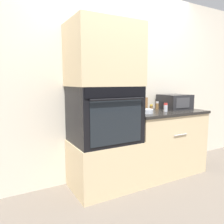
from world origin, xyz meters
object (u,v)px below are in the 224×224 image
condiment_jar_near (151,108)px  condiment_jar_mid (157,106)px  microwave (175,102)px  knife_block (142,104)px  bowl (146,111)px  condiment_jar_back (133,108)px  condiment_jar_far (166,107)px  wall_oven (104,114)px

condiment_jar_near → condiment_jar_mid: condiment_jar_mid is taller
microwave → knife_block: size_ratio=1.78×
knife_block → condiment_jar_mid: 0.29m
condiment_jar_near → condiment_jar_mid: (0.18, 0.08, 0.01)m
bowl → condiment_jar_back: 0.29m
condiment_jar_mid → bowl: bearing=-147.8°
microwave → condiment_jar_far: (-0.32, -0.16, -0.05)m
knife_block → bowl: size_ratio=1.30×
bowl → condiment_jar_far: 0.33m
bowl → condiment_jar_mid: bearing=32.2°
condiment_jar_back → condiment_jar_far: bearing=-42.1°
wall_oven → condiment_jar_back: size_ratio=8.51×
knife_block → condiment_jar_mid: knife_block is taller
condiment_jar_mid → microwave: bearing=-17.6°
knife_block → bowl: bearing=-113.4°
microwave → condiment_jar_far: microwave is taller
knife_block → condiment_jar_near: (0.11, -0.07, -0.05)m
knife_block → condiment_jar_far: 0.33m
knife_block → microwave: bearing=-7.6°
microwave → knife_block: (-0.55, 0.07, -0.01)m
knife_block → condiment_jar_near: bearing=-34.2°
microwave → condiment_jar_mid: size_ratio=3.59×
condiment_jar_far → bowl: bearing=-180.0°
knife_block → condiment_jar_back: size_ratio=2.60×
bowl → condiment_jar_back: (0.00, 0.29, 0.02)m
microwave → bowl: size_ratio=2.31×
bowl → knife_block: bearing=66.6°
wall_oven → bowl: wall_oven is taller
wall_oven → condiment_jar_mid: bearing=10.4°
condiment_jar_near → microwave: bearing=0.3°
wall_oven → microwave: 1.22m
condiment_jar_far → wall_oven: bearing=175.5°
condiment_jar_near → condiment_jar_back: bearing=147.7°
bowl → condiment_jar_near: 0.27m
condiment_jar_mid → knife_block: bearing=-178.1°
condiment_jar_near → condiment_jar_mid: bearing=25.6°
wall_oven → knife_block: size_ratio=3.27×
condiment_jar_near → condiment_jar_far: size_ratio=0.78×
knife_block → condiment_jar_far: knife_block is taller
condiment_jar_mid → condiment_jar_far: 0.25m
condiment_jar_far → condiment_jar_near: bearing=125.4°
bowl → condiment_jar_far: (0.32, 0.00, 0.03)m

